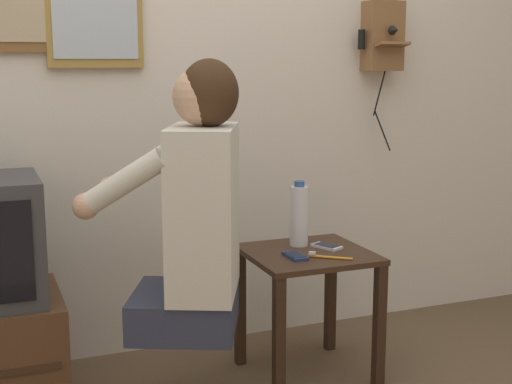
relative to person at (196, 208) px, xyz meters
name	(u,v)px	position (x,y,z in m)	size (l,w,h in m)	color
wall_back	(168,59)	(0.10, 0.69, 0.51)	(6.80, 0.05, 2.55)	beige
side_table	(308,279)	(0.51, 0.16, -0.36)	(0.48, 0.46, 0.52)	#382316
person	(196,208)	(0.00, 0.00, 0.00)	(0.62, 0.56, 0.95)	#2D3347
wall_phone_antique	(383,35)	(1.09, 0.60, 0.62)	(0.21, 0.18, 0.73)	brown
cell_phone_held	(295,256)	(0.42, 0.10, -0.24)	(0.06, 0.12, 0.01)	navy
cell_phone_spare	(327,246)	(0.60, 0.18, -0.24)	(0.11, 0.14, 0.01)	silver
water_bottle	(299,215)	(0.52, 0.26, -0.12)	(0.08, 0.08, 0.27)	silver
toothbrush	(327,257)	(0.53, 0.04, -0.24)	(0.14, 0.11, 0.02)	orange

